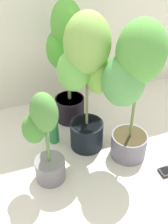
{
  "coord_description": "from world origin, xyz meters",
  "views": [
    {
      "loc": [
        -0.5,
        -1.26,
        1.4
      ],
      "look_at": [
        -0.01,
        0.13,
        0.33
      ],
      "focal_mm": 41.91,
      "sensor_mm": 36.0,
      "label": 1
    }
  ],
  "objects_px": {
    "potted_plant_center": "(86,74)",
    "hygrometer_box": "(166,172)",
    "potted_plant_front_left": "(45,140)",
    "potted_plant_front_right": "(133,82)",
    "potted_plant_back_center": "(68,59)",
    "nutrient_bottle": "(54,131)"
  },
  "relations": [
    {
      "from": "potted_plant_center",
      "to": "nutrient_bottle",
      "type": "bearing_deg",
      "value": 150.67
    },
    {
      "from": "potted_plant_back_center",
      "to": "hygrometer_box",
      "type": "xyz_separation_m",
      "value": [
        0.44,
        -0.82,
        -0.55
      ]
    },
    {
      "from": "potted_plant_front_left",
      "to": "potted_plant_front_right",
      "type": "xyz_separation_m",
      "value": [
        0.58,
        0.03,
        0.28
      ]
    },
    {
      "from": "potted_plant_front_left",
      "to": "potted_plant_front_right",
      "type": "distance_m",
      "value": 0.64
    },
    {
      "from": "potted_plant_front_left",
      "to": "potted_plant_back_center",
      "type": "xyz_separation_m",
      "value": [
        0.33,
        0.58,
        0.22
      ]
    },
    {
      "from": "potted_plant_front_right",
      "to": "hygrometer_box",
      "type": "relative_size",
      "value": 12.46
    },
    {
      "from": "potted_plant_front_right",
      "to": "potted_plant_center",
      "type": "height_order",
      "value": "potted_plant_center"
    },
    {
      "from": "potted_plant_center",
      "to": "potted_plant_front_right",
      "type": "bearing_deg",
      "value": -39.18
    },
    {
      "from": "potted_plant_front_left",
      "to": "potted_plant_center",
      "type": "bearing_deg",
      "value": 32.41
    },
    {
      "from": "hygrometer_box",
      "to": "nutrient_bottle",
      "type": "xyz_separation_m",
      "value": [
        -0.64,
        0.57,
        0.09
      ]
    },
    {
      "from": "hygrometer_box",
      "to": "nutrient_bottle",
      "type": "bearing_deg",
      "value": -41.51
    },
    {
      "from": "potted_plant_center",
      "to": "nutrient_bottle",
      "type": "relative_size",
      "value": 4.6
    },
    {
      "from": "potted_plant_front_left",
      "to": "potted_plant_front_right",
      "type": "bearing_deg",
      "value": 2.78
    },
    {
      "from": "nutrient_bottle",
      "to": "potted_plant_center",
      "type": "bearing_deg",
      "value": -29.33
    },
    {
      "from": "potted_plant_front_right",
      "to": "potted_plant_back_center",
      "type": "bearing_deg",
      "value": 113.91
    },
    {
      "from": "potted_plant_back_center",
      "to": "potted_plant_front_left",
      "type": "bearing_deg",
      "value": -119.45
    },
    {
      "from": "potted_plant_front_right",
      "to": "potted_plant_front_left",
      "type": "bearing_deg",
      "value": -177.22
    },
    {
      "from": "potted_plant_back_center",
      "to": "hygrometer_box",
      "type": "distance_m",
      "value": 1.08
    },
    {
      "from": "potted_plant_back_center",
      "to": "hygrometer_box",
      "type": "bearing_deg",
      "value": -61.9
    },
    {
      "from": "potted_plant_front_right",
      "to": "potted_plant_back_center",
      "type": "xyz_separation_m",
      "value": [
        -0.25,
        0.56,
        -0.05
      ]
    },
    {
      "from": "potted_plant_front_left",
      "to": "hygrometer_box",
      "type": "xyz_separation_m",
      "value": [
        0.77,
        -0.23,
        -0.32
      ]
    },
    {
      "from": "potted_plant_center",
      "to": "hygrometer_box",
      "type": "relative_size",
      "value": 12.58
    }
  ]
}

